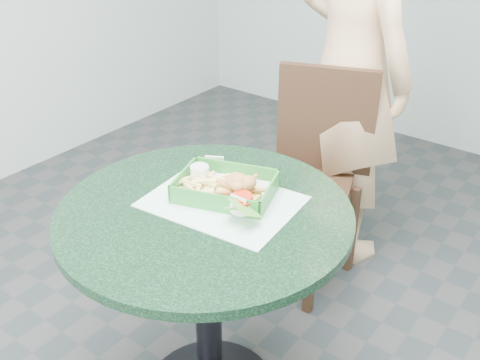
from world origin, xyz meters
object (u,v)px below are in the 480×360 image
Objects in this scene: crab_sandwich at (234,195)px; sauce_ramekin at (208,172)px; cafe_table at (206,262)px; dining_chair at (311,163)px; diner_person at (354,36)px; food_basket at (226,196)px.

crab_sandwich is 2.24× the size of sauce_ramekin.
sauce_ramekin is (-0.10, 0.14, 0.22)m from cafe_table.
diner_person is at bearing 68.77° from dining_chair.
diner_person is (-0.12, 1.11, 0.44)m from cafe_table.
food_basket is at bearing -100.35° from dining_chair.
food_basket is 0.07m from crab_sandwich.
dining_chair is at bearing 103.14° from crab_sandwich.
cafe_table is at bearing 115.35° from diner_person.
diner_person is at bearing 96.22° from cafe_table.
crab_sandwich is 0.16m from sauce_ramekin.
cafe_table is at bearing -123.24° from crab_sandwich.
diner_person is 34.86× the size of sauce_ramekin.
diner_person reaches higher than dining_chair.
sauce_ramekin is (0.03, -0.70, 0.27)m from dining_chair.
sauce_ramekin is at bearing -107.82° from dining_chair.
sauce_ramekin is at bearing 110.37° from diner_person.
crab_sandwich is at bearing -96.88° from dining_chair.
food_basket reaches higher than cafe_table.
cafe_table is 0.24m from crab_sandwich.
dining_chair is 0.56m from diner_person.
diner_person is 1.07m from crab_sandwich.
dining_chair reaches higher than sauce_ramekin.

